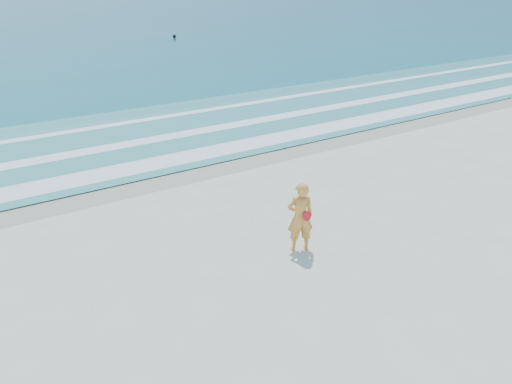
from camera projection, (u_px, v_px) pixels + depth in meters
ground at (346, 288)px, 11.83m from camera, size 400.00×400.00×0.00m
wet_sand at (180, 172)px, 18.68m from camera, size 400.00×2.40×0.00m
shallow at (131, 138)px, 22.47m from camera, size 400.00×10.00×0.01m
foam_near at (165, 161)px, 19.65m from camera, size 400.00×1.40×0.01m
foam_mid at (138, 142)px, 21.86m from camera, size 400.00×0.90×0.01m
foam_far at (112, 125)px, 24.38m from camera, size 400.00×0.60×0.01m
buoy at (174, 36)px, 57.24m from camera, size 0.40×0.40×0.40m
woman at (300, 217)px, 13.10m from camera, size 0.83×0.71×1.94m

